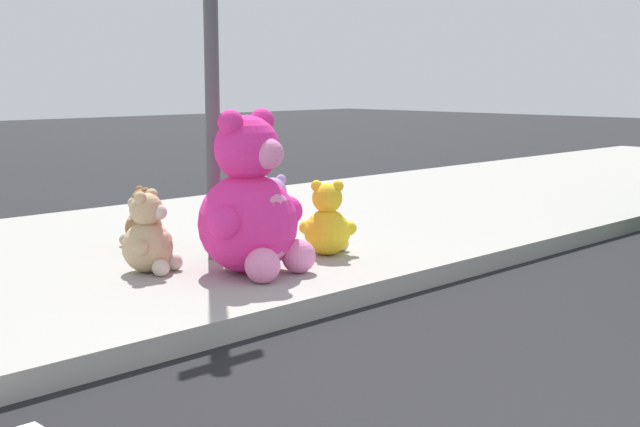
# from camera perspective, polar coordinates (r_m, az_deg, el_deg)

# --- Properties ---
(sidewalk) EXTENTS (28.00, 4.40, 0.15)m
(sidewalk) POSITION_cam_1_polar(r_m,az_deg,el_deg) (6.86, -17.68, -3.69)
(sidewalk) COLOR #9E9B93
(sidewalk) RESTS_ON ground_plane
(sign_pole) EXTENTS (0.56, 0.11, 3.20)m
(sign_pole) POSITION_cam_1_polar(r_m,az_deg,el_deg) (6.58, -7.18, 11.67)
(sign_pole) COLOR #4C4C51
(sign_pole) RESTS_ON sidewalk
(plush_pink_large) EXTENTS (0.89, 0.80, 1.16)m
(plush_pink_large) POSITION_cam_1_polar(r_m,az_deg,el_deg) (6.11, -4.54, 0.34)
(plush_pink_large) COLOR #F22D93
(plush_pink_large) RESTS_ON sidewalk
(plush_lavender) EXTENTS (0.45, 0.41, 0.58)m
(plush_lavender) POSITION_cam_1_polar(r_m,az_deg,el_deg) (7.21, -3.20, -0.20)
(plush_lavender) COLOR #B28CD8
(plush_lavender) RESTS_ON sidewalk
(plush_brown) EXTENTS (0.35, 0.38, 0.50)m
(plush_brown) POSITION_cam_1_polar(r_m,az_deg,el_deg) (7.26, -11.67, -0.58)
(plush_brown) COLOR olive
(plush_brown) RESTS_ON sidewalk
(plush_tan) EXTENTS (0.42, 0.43, 0.59)m
(plush_tan) POSITION_cam_1_polar(r_m,az_deg,el_deg) (6.26, -11.17, -1.70)
(plush_tan) COLOR tan
(plush_tan) RESTS_ON sidewalk
(plush_yellow) EXTENTS (0.42, 0.42, 0.59)m
(plush_yellow) POSITION_cam_1_polar(r_m,az_deg,el_deg) (6.77, 0.49, -0.75)
(plush_yellow) COLOR yellow
(plush_yellow) RESTS_ON sidewalk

